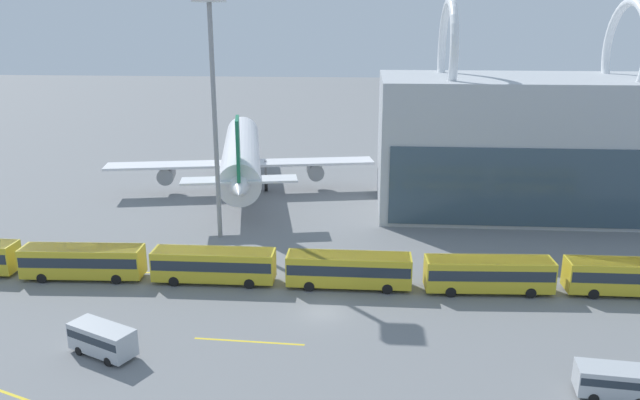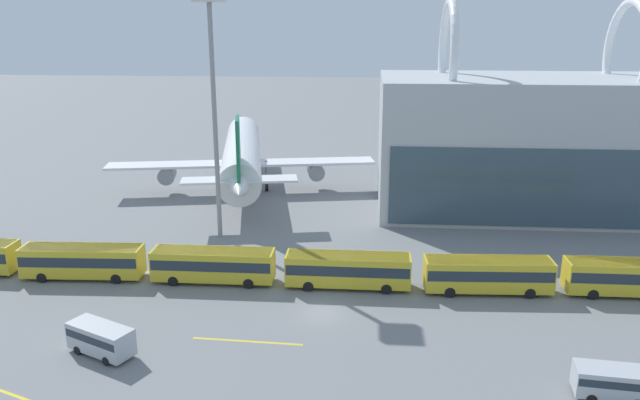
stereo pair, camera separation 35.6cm
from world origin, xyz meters
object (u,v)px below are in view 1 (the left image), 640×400
airliner_at_gate_far (533,141)px  shuttle_bus_2 (214,264)px  shuttle_bus_4 (489,273)px  airliner_at_gate_near (241,156)px  shuttle_bus_5 (631,275)px  service_van_foreground (102,338)px  service_van_crossing (614,380)px  shuttle_bus_3 (349,268)px  floodlight_mast (212,64)px  shuttle_bus_1 (83,260)px

airliner_at_gate_far → shuttle_bus_2: airliner_at_gate_far is taller
shuttle_bus_4 → airliner_at_gate_near: bearing=128.9°
shuttle_bus_5 → service_van_foreground: bearing=-162.4°
airliner_at_gate_far → shuttle_bus_5: airliner_at_gate_far is taller
service_van_crossing → airliner_at_gate_far: bearing=-93.1°
shuttle_bus_2 → shuttle_bus_3: same height
airliner_at_gate_far → floodlight_mast: (-44.89, -35.23, 14.84)m
service_van_foreground → shuttle_bus_3: bearing=-117.5°
shuttle_bus_1 → service_van_foreground: shuttle_bus_1 is taller
airliner_at_gate_far → service_van_foreground: size_ratio=6.67×
shuttle_bus_4 → service_van_foreground: 34.62m
shuttle_bus_1 → shuttle_bus_4: size_ratio=1.00×
shuttle_bus_5 → floodlight_mast: bearing=162.8°
shuttle_bus_3 → shuttle_bus_1: bearing=180.0°
airliner_at_gate_far → shuttle_bus_4: airliner_at_gate_far is taller
service_van_foreground → service_van_crossing: bearing=-158.8°
airliner_at_gate_far → shuttle_bus_4: bearing=155.5°
service_van_foreground → shuttle_bus_5: bearing=-136.9°
airliner_at_gate_near → shuttle_bus_3: size_ratio=3.67×
airliner_at_gate_near → shuttle_bus_5: (43.34, -33.74, -3.28)m
shuttle_bus_4 → service_van_crossing: (5.43, -16.65, -0.64)m
service_van_foreground → floodlight_mast: size_ratio=0.21×
airliner_at_gate_far → shuttle_bus_5: bearing=170.4°
shuttle_bus_2 → shuttle_bus_5: 39.58m
shuttle_bus_4 → floodlight_mast: size_ratio=0.44×
shuttle_bus_3 → floodlight_mast: bearing=139.9°
shuttle_bus_2 → shuttle_bus_5: size_ratio=1.00×
airliner_at_gate_far → shuttle_bus_1: bearing=124.8°
airliner_at_gate_near → shuttle_bus_3: (16.96, -33.98, -3.28)m
shuttle_bus_1 → airliner_at_gate_near: bearing=72.2°
shuttle_bus_2 → shuttle_bus_5: same height
airliner_at_gate_near → shuttle_bus_1: 35.23m
shuttle_bus_4 → shuttle_bus_5: 13.20m
airliner_at_gate_near → shuttle_bus_3: airliner_at_gate_near is taller
airliner_at_gate_far → shuttle_bus_5: (-2.86, -48.34, -3.28)m
service_van_crossing → shuttle_bus_3: bearing=-35.9°
shuttle_bus_4 → service_van_crossing: size_ratio=2.33×
service_van_crossing → floodlight_mast: size_ratio=0.19×
shuttle_bus_1 → floodlight_mast: bearing=48.5°
shuttle_bus_1 → shuttle_bus_3: size_ratio=1.01×
shuttle_bus_3 → service_van_crossing: 25.08m
airliner_at_gate_far → shuttle_bus_2: (-42.44, -48.36, -3.28)m
shuttle_bus_3 → airliner_at_gate_near: bearing=116.9°
shuttle_bus_5 → service_van_crossing: 18.72m
shuttle_bus_3 → service_van_crossing: (18.63, -16.78, -0.64)m
shuttle_bus_1 → service_van_crossing: 48.11m
shuttle_bus_2 → floodlight_mast: size_ratio=0.44×
shuttle_bus_4 → service_van_crossing: 17.52m
shuttle_bus_4 → shuttle_bus_5: (13.19, 0.37, 0.00)m
shuttle_bus_5 → floodlight_mast: 47.61m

